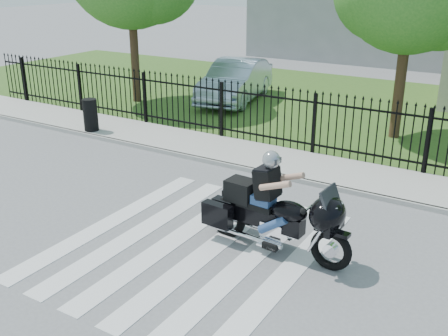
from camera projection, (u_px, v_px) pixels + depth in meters
The scene contains 9 objects.
ground at pixel (191, 246), 10.00m from camera, with size 120.00×120.00×0.00m, color slate.
crosswalk at pixel (191, 245), 10.00m from camera, with size 5.00×5.50×0.01m, color silver, non-canonical shape.
sidewalk at pixel (298, 165), 13.97m from camera, with size 40.00×2.00×0.12m, color #ADAAA3.
curb at pixel (281, 177), 13.17m from camera, with size 40.00×0.12×0.12m, color #ADAAA3.
grass_strip at pixel (374, 110), 19.57m from camera, with size 40.00×12.00×0.02m, color #33591E.
iron_fence at pixel (314, 125), 14.47m from camera, with size 26.00×0.04×1.80m.
motorcycle_rider at pixel (272, 210), 9.60m from camera, with size 3.00×1.03×1.98m.
parked_car at pixel (236, 81), 20.64m from camera, with size 1.70×4.88×1.61m, color #A5BAD0.
litter_bin at pixel (91, 115), 16.56m from camera, with size 0.45×0.45×1.02m, color black.
Camera 1 is at (5.14, -7.20, 4.95)m, focal length 42.00 mm.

